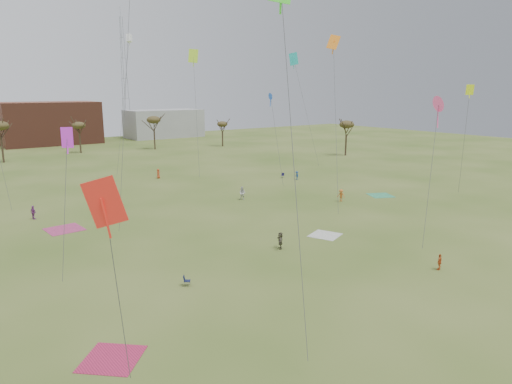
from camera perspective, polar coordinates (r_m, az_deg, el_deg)
ground at (r=38.80m, az=10.74°, el=-11.10°), size 260.00×260.00×0.00m
spectator_fore_a at (r=43.70m, az=21.75°, el=-8.03°), size 0.91×0.56×1.45m
spectator_fore_c at (r=45.83m, az=3.02°, el=-6.01°), size 1.27×1.60×1.70m
flyer_mid_b at (r=65.94m, az=10.46°, el=-0.42°), size 1.05×1.30×1.75m
spectator_mid_d at (r=62.18m, az=-25.82°, el=-2.29°), size 0.76×1.08×1.70m
spectator_mid_e at (r=65.88m, az=-1.70°, el=-0.16°), size 1.13×1.16×1.89m
flyer_far_b at (r=83.77m, az=-11.99°, el=2.25°), size 0.88×1.00×1.72m
flyer_far_c at (r=81.12m, az=5.06°, el=2.06°), size 0.76×1.05×1.47m
blanket_red at (r=29.90m, az=-17.38°, el=-19.10°), size 4.53×4.53×0.03m
blanket_cream at (r=50.69m, az=8.53°, el=-5.30°), size 3.91×3.91×0.03m
blanket_plum at (r=56.49m, az=-22.60°, el=-4.29°), size 4.06×4.06×0.03m
blanket_olive at (r=71.16m, az=15.15°, el=-0.42°), size 4.36×4.36×0.03m
camp_chair_left at (r=38.11m, az=-8.54°, el=-11.03°), size 0.73×0.72×0.87m
camp_chair_right at (r=82.69m, az=3.30°, el=1.95°), size 0.73×0.72×0.87m
kites_aloft at (r=59.06m, az=-8.45°, el=19.00°), size 57.06×61.13×27.92m
tree_line at (r=106.04m, az=-23.52°, el=7.00°), size 117.44×49.32×8.91m
building_brick at (r=147.62m, az=-24.15°, el=7.79°), size 26.00×16.00×12.00m
building_grey at (r=157.07m, az=-11.30°, el=8.30°), size 24.00×12.00×9.00m
radio_tower at (r=159.30m, az=-15.98°, el=13.42°), size 1.51×1.72×41.00m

